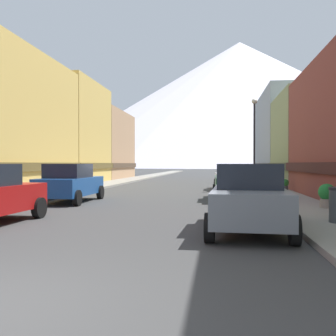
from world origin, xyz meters
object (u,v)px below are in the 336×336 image
object	(u,v)px
car_left_1	(70,183)
car_right_2	(229,177)
potted_plant_2	(285,185)
streetlamp_right	(254,130)
potted_plant_1	(327,195)
car_right_0	(249,197)
car_right_1	(234,182)

from	to	relation	value
car_left_1	car_right_2	bearing A→B (deg)	52.00
potted_plant_2	streetlamp_right	xyz separation A→B (m)	(-1.65, 1.71, 3.45)
potted_plant_1	streetlamp_right	bearing A→B (deg)	98.87
car_right_0	car_right_1	distance (m)	8.76
car_right_2	streetlamp_right	xyz separation A→B (m)	(1.55, -1.43, 3.09)
potted_plant_2	streetlamp_right	size ratio (longest dim) A/B	0.12
potted_plant_2	streetlamp_right	bearing A→B (deg)	133.98
car_right_0	car_right_2	xyz separation A→B (m)	(-0.00, 16.47, 0.00)
potted_plant_1	potted_plant_2	size ratio (longest dim) A/B	1.24
car_right_2	car_right_1	bearing A→B (deg)	-90.00
car_right_1	streetlamp_right	bearing A→B (deg)	76.15
car_right_2	potted_plant_1	bearing A→B (deg)	-75.07
car_right_2	streetlamp_right	bearing A→B (deg)	-42.62
car_left_1	streetlamp_right	bearing A→B (deg)	42.23
streetlamp_right	car_right_0	bearing A→B (deg)	-95.87
potted_plant_2	streetlamp_right	world-z (taller)	streetlamp_right
streetlamp_right	car_left_1	bearing A→B (deg)	-137.77
car_left_1	car_right_1	size ratio (longest dim) A/B	1.00
car_right_0	car_right_2	world-z (taller)	same
car_right_0	potted_plant_2	xyz separation A→B (m)	(3.20, 13.33, -0.36)
car_right_1	potted_plant_1	size ratio (longest dim) A/B	4.95
car_right_0	car_right_2	bearing A→B (deg)	90.01
car_right_0	car_right_1	world-z (taller)	same
car_right_2	potted_plant_2	world-z (taller)	car_right_2
car_right_0	streetlamp_right	bearing A→B (deg)	84.13
potted_plant_1	potted_plant_2	bearing A→B (deg)	90.00
car_right_0	potted_plant_2	bearing A→B (deg)	76.52
car_right_0	streetlamp_right	distance (m)	15.43
car_right_0	potted_plant_2	distance (m)	13.72
streetlamp_right	car_right_1	bearing A→B (deg)	-103.85
car_left_1	potted_plant_1	world-z (taller)	car_left_1
car_right_1	potted_plant_2	size ratio (longest dim) A/B	6.16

